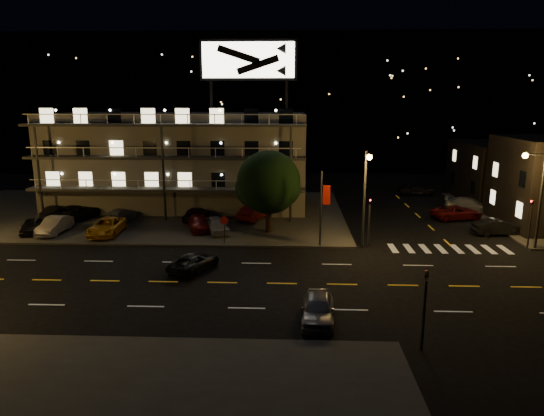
{
  "coord_description": "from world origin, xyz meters",
  "views": [
    {
      "loc": [
        2.55,
        -30.4,
        11.98
      ],
      "look_at": [
        1.02,
        8.0,
        3.37
      ],
      "focal_mm": 32.0,
      "sensor_mm": 36.0,
      "label": 1
    }
  ],
  "objects_px": {
    "side_car_0": "(498,227)",
    "lot_car_2": "(107,227)",
    "lot_car_7": "(121,215)",
    "lot_car_4": "(217,225)",
    "road_car_west": "(194,262)",
    "road_car_east": "(318,308)",
    "tree": "(268,184)"
  },
  "relations": [
    {
      "from": "tree",
      "to": "lot_car_2",
      "type": "distance_m",
      "value": 14.95
    },
    {
      "from": "lot_car_4",
      "to": "tree",
      "type": "bearing_deg",
      "value": -18.37
    },
    {
      "from": "road_car_east",
      "to": "road_car_west",
      "type": "bearing_deg",
      "value": 141.21
    },
    {
      "from": "tree",
      "to": "lot_car_2",
      "type": "relative_size",
      "value": 1.44
    },
    {
      "from": "lot_car_4",
      "to": "lot_car_2",
      "type": "bearing_deg",
      "value": 163.87
    },
    {
      "from": "lot_car_4",
      "to": "road_car_east",
      "type": "xyz_separation_m",
      "value": [
        8.26,
        -17.43,
        -0.11
      ]
    },
    {
      "from": "lot_car_4",
      "to": "road_car_west",
      "type": "xyz_separation_m",
      "value": [
        -0.19,
        -9.6,
        -0.24
      ]
    },
    {
      "from": "side_car_0",
      "to": "lot_car_2",
      "type": "bearing_deg",
      "value": 87.54
    },
    {
      "from": "lot_car_7",
      "to": "side_car_0",
      "type": "bearing_deg",
      "value": -170.15
    },
    {
      "from": "tree",
      "to": "road_car_west",
      "type": "xyz_separation_m",
      "value": [
        -4.84,
        -9.92,
        -3.97
      ]
    },
    {
      "from": "tree",
      "to": "lot_car_7",
      "type": "xyz_separation_m",
      "value": [
        -14.82,
        3.59,
        -3.81
      ]
    },
    {
      "from": "road_car_east",
      "to": "road_car_west",
      "type": "relative_size",
      "value": 0.98
    },
    {
      "from": "side_car_0",
      "to": "road_car_west",
      "type": "xyz_separation_m",
      "value": [
        -25.63,
        -10.35,
        -0.11
      ]
    },
    {
      "from": "lot_car_2",
      "to": "road_car_west",
      "type": "xyz_separation_m",
      "value": [
        9.57,
        -8.54,
        -0.25
      ]
    },
    {
      "from": "lot_car_7",
      "to": "side_car_0",
      "type": "relative_size",
      "value": 0.99
    },
    {
      "from": "tree",
      "to": "road_car_west",
      "type": "bearing_deg",
      "value": -116.02
    },
    {
      "from": "lot_car_2",
      "to": "road_car_east",
      "type": "distance_m",
      "value": 24.35
    },
    {
      "from": "side_car_0",
      "to": "road_car_east",
      "type": "distance_m",
      "value": 25.01
    },
    {
      "from": "lot_car_2",
      "to": "road_car_east",
      "type": "height_order",
      "value": "lot_car_2"
    },
    {
      "from": "side_car_0",
      "to": "road_car_east",
      "type": "xyz_separation_m",
      "value": [
        -17.18,
        -18.19,
        0.02
      ]
    },
    {
      "from": "lot_car_4",
      "to": "road_car_east",
      "type": "relative_size",
      "value": 0.95
    },
    {
      "from": "lot_car_4",
      "to": "lot_car_7",
      "type": "height_order",
      "value": "lot_car_4"
    },
    {
      "from": "tree",
      "to": "lot_car_7",
      "type": "height_order",
      "value": "tree"
    },
    {
      "from": "lot_car_2",
      "to": "lot_car_7",
      "type": "distance_m",
      "value": 4.98
    },
    {
      "from": "tree",
      "to": "side_car_0",
      "type": "bearing_deg",
      "value": 1.19
    },
    {
      "from": "tree",
      "to": "road_car_west",
      "type": "distance_m",
      "value": 11.73
    },
    {
      "from": "lot_car_2",
      "to": "lot_car_7",
      "type": "height_order",
      "value": "lot_car_2"
    },
    {
      "from": "lot_car_4",
      "to": "road_car_west",
      "type": "distance_m",
      "value": 9.6
    },
    {
      "from": "road_car_east",
      "to": "road_car_west",
      "type": "xyz_separation_m",
      "value": [
        -8.45,
        7.84,
        -0.12
      ]
    },
    {
      "from": "side_car_0",
      "to": "road_car_west",
      "type": "height_order",
      "value": "side_car_0"
    },
    {
      "from": "lot_car_2",
      "to": "lot_car_7",
      "type": "bearing_deg",
      "value": 93.31
    },
    {
      "from": "tree",
      "to": "lot_car_7",
      "type": "distance_m",
      "value": 15.71
    }
  ]
}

